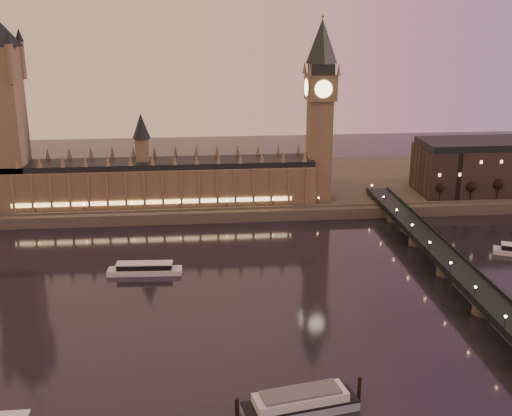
{
  "coord_description": "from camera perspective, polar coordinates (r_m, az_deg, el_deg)",
  "views": [
    {
      "loc": [
        -16.71,
        -234.11,
        113.1
      ],
      "look_at": [
        9.43,
        35.0,
        28.63
      ],
      "focal_mm": 45.0,
      "sensor_mm": 36.0,
      "label": 1
    }
  ],
  "objects": [
    {
      "name": "bare_tree_2",
      "position": [
        396.53,
        20.54,
        1.94
      ],
      "size": [
        6.1,
        6.1,
        12.4
      ],
      "color": "black",
      "rests_on": "ground"
    },
    {
      "name": "ground",
      "position": [
        260.53,
        -1.34,
        -8.38
      ],
      "size": [
        700.0,
        700.0,
        0.0
      ],
      "primitive_type": "plane",
      "color": "black",
      "rests_on": "ground"
    },
    {
      "name": "big_ben",
      "position": [
        365.38,
        5.74,
        9.53
      ],
      "size": [
        17.68,
        17.68,
        104.0
      ],
      "color": "brown",
      "rests_on": "ground"
    },
    {
      "name": "moored_barge",
      "position": [
        196.04,
        3.97,
        -16.85
      ],
      "size": [
        38.67,
        15.92,
        7.22
      ],
      "rotation": [
        0.0,
        0.0,
        0.19
      ],
      "color": "#8998AF",
      "rests_on": "ground"
    },
    {
      "name": "bare_tree_1",
      "position": [
        389.62,
        18.36,
        1.91
      ],
      "size": [
        6.1,
        6.1,
        12.4
      ],
      "color": "black",
      "rests_on": "ground"
    },
    {
      "name": "bare_tree_0",
      "position": [
        383.29,
        16.1,
        1.87
      ],
      "size": [
        6.1,
        6.1,
        12.4
      ],
      "color": "black",
      "rests_on": "ground"
    },
    {
      "name": "cruise_boat_a",
      "position": [
        290.41,
        -9.87,
        -5.35
      ],
      "size": [
        32.96,
        8.76,
        5.22
      ],
      "rotation": [
        0.0,
        0.0,
        -0.05
      ],
      "color": "silver",
      "rests_on": "ground"
    },
    {
      "name": "westminster_bridge",
      "position": [
        279.48,
        17.85,
        -6.18
      ],
      "size": [
        13.2,
        260.0,
        15.3
      ],
      "color": "black",
      "rests_on": "ground"
    },
    {
      "name": "palace_of_westminster",
      "position": [
        367.42,
        -9.04,
        2.73
      ],
      "size": [
        180.0,
        26.62,
        52.0
      ],
      "color": "brown",
      "rests_on": "ground"
    },
    {
      "name": "far_embankment",
      "position": [
        416.64,
        1.09,
        2.02
      ],
      "size": [
        560.0,
        130.0,
        6.0
      ],
      "primitive_type": "cube",
      "color": "#423D35",
      "rests_on": "ground"
    }
  ]
}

